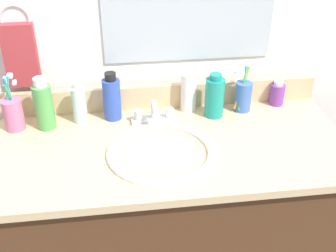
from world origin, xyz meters
The scene contains 16 objects.
vanity_cabinet centered at (0.00, 0.00, 0.42)m, with size 1.11×0.50×0.84m, color #4C2D19.
countertop centered at (0.00, 0.00, 0.86)m, with size 1.16×0.54×0.03m, color #D1B284.
backsplash centered at (0.00, 0.26, 0.91)m, with size 1.16×0.02×0.09m, color #D1B284.
back_wall centered at (0.00, 0.32, 0.65)m, with size 2.26×0.04×1.30m, color white.
towel_ring centered at (-0.48, 0.30, 1.21)m, with size 0.10×0.10×0.01m, color silver.
hand_towel centered at (-0.48, 0.28, 1.09)m, with size 0.11×0.04×0.22m, color #A53338.
sink_basin centered at (-0.04, -0.04, 0.84)m, with size 0.34×0.34×0.11m.
faucet centered at (-0.04, 0.15, 0.90)m, with size 0.16×0.10×0.08m.
bottle_gel_clear centered at (-0.30, 0.19, 0.94)m, with size 0.05×0.05×0.15m.
bottle_shampoo_blue centered at (-0.18, 0.20, 0.95)m, with size 0.06×0.06×0.17m.
bottle_cream_purple centered at (0.43, 0.22, 0.91)m, with size 0.05×0.05×0.10m.
bottle_mouthwash_teal centered at (0.18, 0.17, 0.94)m, with size 0.07×0.07×0.16m.
bottle_lotion_white centered at (0.09, 0.22, 0.95)m, with size 0.06×0.06×0.17m.
bottle_toner_green centered at (-0.41, 0.16, 0.95)m, with size 0.06×0.06×0.18m.
cup_blue_plastic centered at (0.29, 0.20, 0.93)m, with size 0.07×0.06×0.18m.
cup_pink centered at (-0.51, 0.17, 0.93)m, with size 0.07×0.08×0.20m.
Camera 1 is at (-0.16, -1.11, 1.61)m, focal length 44.60 mm.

